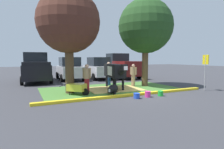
# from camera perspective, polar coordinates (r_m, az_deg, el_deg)

# --- Properties ---
(ground_plane) EXTENTS (80.00, 80.00, 0.00)m
(ground_plane) POSITION_cam_1_polar(r_m,az_deg,el_deg) (10.12, 6.83, -5.93)
(ground_plane) COLOR #38383D
(grass_island) EXTENTS (8.27, 4.53, 0.02)m
(grass_island) POSITION_cam_1_polar(r_m,az_deg,el_deg) (11.65, -0.30, -4.42)
(grass_island) COLOR #477A33
(grass_island) RESTS_ON ground
(curb_yellow) EXTENTS (9.47, 0.24, 0.12)m
(curb_yellow) POSITION_cam_1_polar(r_m,az_deg,el_deg) (9.55, 5.95, -6.21)
(curb_yellow) COLOR yellow
(curb_yellow) RESTS_ON ground
(hay_bedding) EXTENTS (3.36, 2.61, 0.04)m
(hay_bedding) POSITION_cam_1_polar(r_m,az_deg,el_deg) (11.50, 0.65, -4.46)
(hay_bedding) COLOR tan
(hay_bedding) RESTS_ON ground
(shade_tree_left) EXTENTS (3.37, 3.37, 5.55)m
(shade_tree_left) POSITION_cam_1_polar(r_m,az_deg,el_deg) (10.51, -13.17, 15.36)
(shade_tree_left) COLOR #4C3823
(shade_tree_left) RESTS_ON ground
(shade_tree_right) EXTENTS (3.67, 3.67, 5.91)m
(shade_tree_right) POSITION_cam_1_polar(r_m,az_deg,el_deg) (13.13, 10.26, 14.28)
(shade_tree_right) COLOR brown
(shade_tree_right) RESTS_ON ground
(cow_holstein) EXTENTS (1.01, 3.12, 1.59)m
(cow_holstein) POSITION_cam_1_polar(r_m,az_deg,el_deg) (11.50, 0.90, 1.10)
(cow_holstein) COLOR black
(cow_holstein) RESTS_ON ground
(calf_lying) EXTENTS (1.10, 1.20, 0.48)m
(calf_lying) POSITION_cam_1_polar(r_m,az_deg,el_deg) (10.23, 0.32, -4.43)
(calf_lying) COLOR black
(calf_lying) RESTS_ON ground
(person_handler) EXTENTS (0.34, 0.50, 1.52)m
(person_handler) POSITION_cam_1_polar(r_m,az_deg,el_deg) (12.70, 6.55, -0.03)
(person_handler) COLOR #9E7F5B
(person_handler) RESTS_ON ground
(person_visitor_near) EXTENTS (0.36, 0.44, 1.60)m
(person_visitor_near) POSITION_cam_1_polar(r_m,az_deg,el_deg) (10.13, -7.72, -1.04)
(person_visitor_near) COLOR maroon
(person_visitor_near) RESTS_ON ground
(person_visitor_far) EXTENTS (0.50, 0.34, 1.66)m
(person_visitor_far) POSITION_cam_1_polar(r_m,az_deg,el_deg) (13.16, -1.02, 0.53)
(person_visitor_far) COLOR #23478C
(person_visitor_far) RESTS_ON ground
(wheelbarrow) EXTENTS (1.36, 1.34, 0.63)m
(wheelbarrow) POSITION_cam_1_polar(r_m,az_deg,el_deg) (9.89, -10.64, -3.97)
(wheelbarrow) COLOR gold
(wheelbarrow) RESTS_ON ground
(parking_sign) EXTENTS (0.11, 0.44, 2.12)m
(parking_sign) POSITION_cam_1_polar(r_m,az_deg,el_deg) (12.23, 26.73, 2.49)
(parking_sign) COLOR #99999E
(parking_sign) RESTS_ON ground
(bucket_blue) EXTENTS (0.32, 0.32, 0.26)m
(bucket_blue) POSITION_cam_1_polar(r_m,az_deg,el_deg) (8.99, 7.57, -6.44)
(bucket_blue) COLOR blue
(bucket_blue) RESTS_ON ground
(bucket_pink) EXTENTS (0.30, 0.30, 0.29)m
(bucket_pink) POSITION_cam_1_polar(r_m,az_deg,el_deg) (9.38, 10.90, -5.90)
(bucket_pink) COLOR #EA3893
(bucket_pink) RESTS_ON ground
(bucket_green) EXTENTS (0.29, 0.29, 0.26)m
(bucket_green) POSITION_cam_1_polar(r_m,az_deg,el_deg) (9.80, 14.65, -5.60)
(bucket_green) COLOR green
(bucket_green) RESTS_ON ground
(pickup_truck_black) EXTENTS (2.38, 5.47, 2.42)m
(pickup_truck_black) POSITION_cam_1_polar(r_m,az_deg,el_deg) (16.52, -22.30, 1.83)
(pickup_truck_black) COLOR black
(pickup_truck_black) RESTS_ON ground
(sedan_blue) EXTENTS (2.15, 4.47, 2.02)m
(sedan_blue) POSITION_cam_1_polar(r_m,az_deg,el_deg) (17.04, -12.87, 1.72)
(sedan_blue) COLOR silver
(sedan_blue) RESTS_ON ground
(sedan_silver) EXTENTS (2.15, 4.47, 2.02)m
(sedan_silver) POSITION_cam_1_polar(r_m,az_deg,el_deg) (17.53, -4.22, 1.91)
(sedan_silver) COLOR silver
(sedan_silver) RESTS_ON ground
(pickup_truck_maroon) EXTENTS (2.38, 5.47, 2.42)m
(pickup_truck_maroon) POSITION_cam_1_polar(r_m,az_deg,el_deg) (18.67, 2.73, 2.50)
(pickup_truck_maroon) COLOR maroon
(pickup_truck_maroon) RESTS_ON ground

